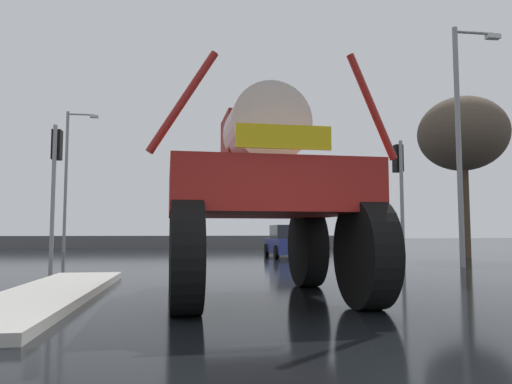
{
  "coord_description": "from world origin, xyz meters",
  "views": [
    {
      "loc": [
        -1.39,
        -4.67,
        1.21
      ],
      "look_at": [
        0.23,
        6.86,
        2.17
      ],
      "focal_mm": 33.86,
      "sensor_mm": 36.0,
      "label": 1
    }
  ],
  "objects_px": {
    "streetlight_near_right": "(462,132)",
    "streetlight_far_left": "(68,174)",
    "traffic_signal_near_left": "(56,166)",
    "sedan_ahead": "(289,242)",
    "traffic_signal_near_right": "(399,176)",
    "bare_tree_right": "(463,135)",
    "oversize_sprayer": "(259,196)"
  },
  "relations": [
    {
      "from": "streetlight_near_right",
      "to": "streetlight_far_left",
      "type": "height_order",
      "value": "streetlight_far_left"
    },
    {
      "from": "streetlight_near_right",
      "to": "traffic_signal_near_left",
      "type": "bearing_deg",
      "value": -173.56
    },
    {
      "from": "sedan_ahead",
      "to": "streetlight_far_left",
      "type": "distance_m",
      "value": 14.6
    },
    {
      "from": "traffic_signal_near_left",
      "to": "streetlight_far_left",
      "type": "height_order",
      "value": "streetlight_far_left"
    },
    {
      "from": "traffic_signal_near_right",
      "to": "streetlight_near_right",
      "type": "bearing_deg",
      "value": 26.08
    },
    {
      "from": "traffic_signal_near_left",
      "to": "bare_tree_right",
      "type": "xyz_separation_m",
      "value": [
        16.44,
        6.9,
        2.74
      ]
    },
    {
      "from": "oversize_sprayer",
      "to": "sedan_ahead",
      "type": "xyz_separation_m",
      "value": [
        3.47,
        13.89,
        -1.15
      ]
    },
    {
      "from": "sedan_ahead",
      "to": "streetlight_near_right",
      "type": "relative_size",
      "value": 0.49
    },
    {
      "from": "streetlight_near_right",
      "to": "streetlight_far_left",
      "type": "xyz_separation_m",
      "value": [
        -16.6,
        14.67,
        0.03
      ]
    },
    {
      "from": "oversize_sprayer",
      "to": "streetlight_near_right",
      "type": "xyz_separation_m",
      "value": [
        8.1,
        6.58,
        2.79
      ]
    },
    {
      "from": "oversize_sprayer",
      "to": "traffic_signal_near_right",
      "type": "relative_size",
      "value": 1.28
    },
    {
      "from": "oversize_sprayer",
      "to": "bare_tree_right",
      "type": "distance_m",
      "value": 17.04
    },
    {
      "from": "traffic_signal_near_left",
      "to": "streetlight_far_left",
      "type": "bearing_deg",
      "value": 102.27
    },
    {
      "from": "bare_tree_right",
      "to": "oversize_sprayer",
      "type": "bearing_deg",
      "value": -133.68
    },
    {
      "from": "traffic_signal_near_right",
      "to": "streetlight_far_left",
      "type": "bearing_deg",
      "value": 130.08
    },
    {
      "from": "traffic_signal_near_right",
      "to": "oversize_sprayer",
      "type": "bearing_deg",
      "value": -134.92
    },
    {
      "from": "oversize_sprayer",
      "to": "streetlight_near_right",
      "type": "bearing_deg",
      "value": -53.41
    },
    {
      "from": "traffic_signal_near_left",
      "to": "bare_tree_right",
      "type": "height_order",
      "value": "bare_tree_right"
    },
    {
      "from": "oversize_sprayer",
      "to": "traffic_signal_near_right",
      "type": "bearing_deg",
      "value": -47.4
    },
    {
      "from": "oversize_sprayer",
      "to": "streetlight_far_left",
      "type": "distance_m",
      "value": 23.05
    },
    {
      "from": "streetlight_far_left",
      "to": "bare_tree_right",
      "type": "xyz_separation_m",
      "value": [
        19.95,
        -9.25,
        1.08
      ]
    },
    {
      "from": "sedan_ahead",
      "to": "traffic_signal_near_left",
      "type": "distance_m",
      "value": 12.41
    },
    {
      "from": "streetlight_near_right",
      "to": "sedan_ahead",
      "type": "bearing_deg",
      "value": 122.37
    },
    {
      "from": "streetlight_far_left",
      "to": "bare_tree_right",
      "type": "relative_size",
      "value": 1.12
    },
    {
      "from": "traffic_signal_near_right",
      "to": "streetlight_far_left",
      "type": "relative_size",
      "value": 0.47
    },
    {
      "from": "oversize_sprayer",
      "to": "traffic_signal_near_left",
      "type": "relative_size",
      "value": 1.23
    },
    {
      "from": "traffic_signal_near_left",
      "to": "streetlight_far_left",
      "type": "relative_size",
      "value": 0.49
    },
    {
      "from": "traffic_signal_near_left",
      "to": "traffic_signal_near_right",
      "type": "distance_m",
      "value": 10.07
    },
    {
      "from": "sedan_ahead",
      "to": "traffic_signal_near_left",
      "type": "xyz_separation_m",
      "value": [
        -8.46,
        -8.79,
        2.32
      ]
    },
    {
      "from": "streetlight_near_right",
      "to": "bare_tree_right",
      "type": "height_order",
      "value": "streetlight_near_right"
    },
    {
      "from": "oversize_sprayer",
      "to": "traffic_signal_near_left",
      "type": "distance_m",
      "value": 7.23
    },
    {
      "from": "sedan_ahead",
      "to": "streetlight_far_left",
      "type": "height_order",
      "value": "streetlight_far_left"
    }
  ]
}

